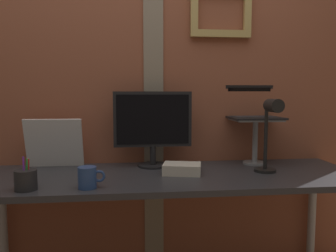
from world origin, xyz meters
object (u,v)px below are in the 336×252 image
pen_cup (26,180)px  coffee_mug (88,177)px  laptop (252,110)px  monitor (153,123)px  whiteboard_panel (54,143)px  desk_lamp (270,127)px

pen_cup → coffee_mug: (0.27, -0.00, 0.00)m
laptop → pen_cup: laptop is taller
monitor → whiteboard_panel: bearing=176.2°
monitor → laptop: laptop is taller
whiteboard_panel → desk_lamp: bearing=-13.9°
pen_cup → coffee_mug: size_ratio=1.24×
laptop → whiteboard_panel: 1.21m
monitor → laptop: size_ratio=1.47×
coffee_mug → laptop: bearing=27.3°
monitor → pen_cup: size_ratio=2.98×
whiteboard_panel → coffee_mug: whiteboard_panel is taller
monitor → coffee_mug: (-0.32, -0.42, -0.21)m
desk_lamp → monitor: bearing=157.4°
whiteboard_panel → monitor: bearing=-3.8°
whiteboard_panel → desk_lamp: 1.22m
whiteboard_panel → desk_lamp: size_ratio=0.80×
pen_cup → coffee_mug: 0.27m
laptop → coffee_mug: bearing=-152.7°
laptop → coffee_mug: (-0.95, -0.49, -0.28)m
whiteboard_panel → coffee_mug: size_ratio=2.63×
pen_cup → monitor: bearing=35.3°
whiteboard_panel → pen_cup: whiteboard_panel is taller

